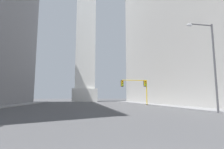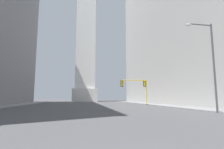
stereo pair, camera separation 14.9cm
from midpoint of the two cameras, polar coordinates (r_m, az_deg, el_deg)
name	(u,v)px [view 2 (the right image)]	position (r m, az deg, el deg)	size (l,w,h in m)	color
sidewalk_right	(185,107)	(29.96, 22.78, -9.73)	(5.00, 76.93, 0.15)	gray
building_right	(215,17)	(50.72, 30.66, 15.73)	(29.76, 57.97, 41.26)	#B2AFAA
obelisk	(86,26)	(71.88, -8.42, 15.31)	(8.91, 8.91, 60.83)	silver
traffic_light_mid_right	(137,86)	(36.44, 8.44, -3.62)	(5.66, 0.52, 5.15)	yellow
street_lamp	(210,58)	(20.81, 29.46, 4.80)	(3.04, 0.36, 9.31)	#4C4C51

